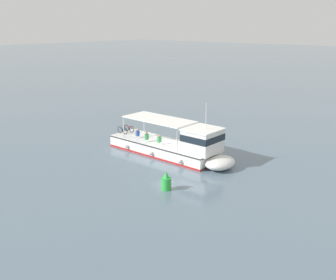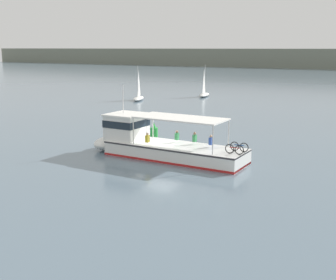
{
  "view_description": "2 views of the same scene",
  "coord_description": "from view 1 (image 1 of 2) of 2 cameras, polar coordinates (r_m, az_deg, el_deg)",
  "views": [
    {
      "loc": [
        -21.42,
        25.34,
        11.39
      ],
      "look_at": [
        0.85,
        -0.54,
        1.4
      ],
      "focal_mm": 42.45,
      "sensor_mm": 36.0,
      "label": 1
    },
    {
      "loc": [
        16.85,
        -27.91,
        8.18
      ],
      "look_at": [
        0.85,
        -0.54,
        1.4
      ],
      "focal_mm": 46.2,
      "sensor_mm": 36.0,
      "label": 2
    }
  ],
  "objects": [
    {
      "name": "ground_plane",
      "position": [
        35.08,
        0.48,
        -2.64
      ],
      "size": [
        400.0,
        400.0,
        0.0
      ],
      "primitive_type": "plane",
      "color": "slate"
    },
    {
      "name": "ferry_main",
      "position": [
        35.05,
        1.25,
        -0.91
      ],
      "size": [
        12.89,
        3.62,
        5.32
      ],
      "color": "white",
      "rests_on": "ground"
    },
    {
      "name": "channel_buoy",
      "position": [
        28.41,
        -0.24,
        -6.09
      ],
      "size": [
        0.7,
        0.7,
        1.4
      ],
      "color": "green",
      "rests_on": "ground"
    }
  ]
}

